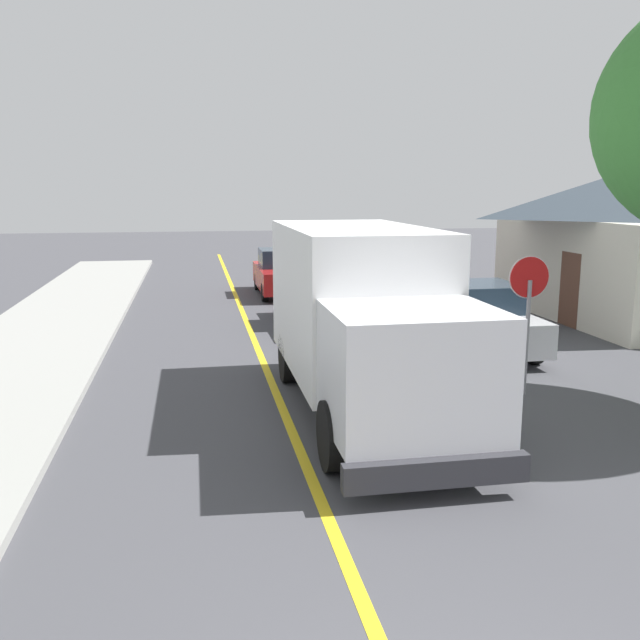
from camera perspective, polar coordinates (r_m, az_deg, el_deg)
centre_line_yellow at (r=13.43m, az=-3.74°, el=-5.89°), size 0.16×56.00×0.01m
box_truck at (r=11.97m, az=3.59°, el=0.71°), size 2.41×7.18×3.20m
parked_car_near at (r=19.61m, az=0.23°, el=1.87°), size 1.86×4.42×1.67m
parked_car_mid at (r=25.26m, az=-3.15°, el=3.90°), size 1.82×4.41×1.67m
parked_van_across at (r=16.89m, az=12.99°, el=0.10°), size 1.86×4.42×1.67m
stop_sign at (r=13.39m, az=16.93°, el=1.74°), size 0.80×0.10×2.65m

